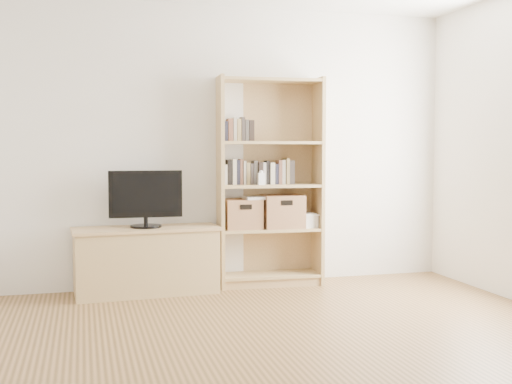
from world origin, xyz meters
name	(u,v)px	position (x,y,z in m)	size (l,w,h in m)	color
floor	(311,372)	(0.00, 0.00, 0.00)	(4.50, 5.00, 0.01)	brown
back_wall	(220,146)	(0.00, 2.50, 1.30)	(4.50, 0.02, 2.60)	silver
tv_stand	(146,262)	(-0.71, 2.27, 0.28)	(1.23, 0.46, 0.56)	tan
bookshelf	(270,182)	(0.44, 2.33, 0.97)	(0.97, 0.35, 1.94)	tan
television	(146,199)	(-0.71, 2.27, 0.84)	(0.64, 0.05, 0.50)	black
books_row_mid	(269,173)	(0.44, 2.35, 1.05)	(0.76, 0.15, 0.20)	#AEA59D
books_row_upper	(247,130)	(0.23, 2.36, 1.46)	(0.41, 0.15, 0.21)	#AEA59D
baby_monitor	(261,179)	(0.33, 2.23, 1.00)	(0.06, 0.04, 0.11)	white
basket_left	(243,214)	(0.18, 2.34, 0.68)	(0.33, 0.27, 0.27)	#9F6A47
basket_right	(282,211)	(0.56, 2.32, 0.69)	(0.37, 0.31, 0.31)	#9F6A47
laptop	(261,198)	(0.35, 2.32, 0.83)	(0.32, 0.22, 0.02)	white
magazine_stack	(304,221)	(0.77, 2.30, 0.60)	(0.17, 0.24, 0.11)	beige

